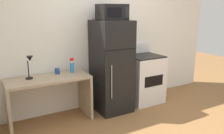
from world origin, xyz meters
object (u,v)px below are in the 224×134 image
microwave (112,12)px  coffee_mug (57,71)px  refrigerator (111,67)px  spray_bottle (72,67)px  oven_range (144,78)px  desk (49,91)px  desk_lamp (30,63)px

microwave → coffee_mug: bearing=167.3°
refrigerator → microwave: 0.93m
spray_bottle → microwave: 1.12m
spray_bottle → microwave: microwave is taller
oven_range → spray_bottle: bearing=175.3°
desk → microwave: microwave is taller
spray_bottle → refrigerator: (0.67, -0.14, -0.05)m
desk_lamp → coffee_mug: 0.48m
spray_bottle → coffee_mug: bearing=169.8°
spray_bottle → oven_range: 1.47m
desk_lamp → desk: bearing=-15.2°
desk_lamp → microwave: 1.54m
microwave → oven_range: (0.74, 0.05, -1.26)m
desk → refrigerator: bearing=-2.6°
microwave → oven_range: size_ratio=0.42×
microwave → refrigerator: bearing=90.3°
desk → oven_range: bearing=-0.8°
desk_lamp → coffee_mug: size_ratio=3.72×
desk_lamp → refrigerator: 1.36m
coffee_mug → oven_range: size_ratio=0.09×
desk → refrigerator: refrigerator is taller
coffee_mug → oven_range: bearing=-5.5°
spray_bottle → refrigerator: 0.69m
refrigerator → microwave: size_ratio=3.48×
oven_range → refrigerator: bearing=-178.0°
desk → oven_range: (1.84, -0.02, -0.07)m
refrigerator → desk_lamp: bearing=175.0°
refrigerator → oven_range: refrigerator is taller
coffee_mug → microwave: 1.32m
refrigerator → spray_bottle: bearing=168.2°
coffee_mug → refrigerator: bearing=-11.4°
desk → microwave: (1.10, -0.07, 1.20)m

